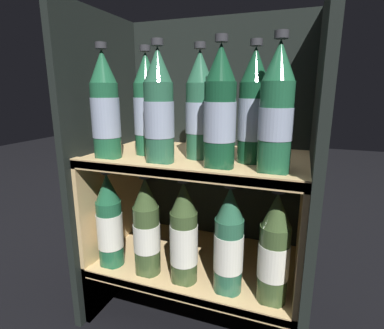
# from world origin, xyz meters

# --- Properties ---
(fridge_back_wall) EXTENTS (0.58, 0.02, 0.82)m
(fridge_back_wall) POSITION_xyz_m (0.00, 0.33, 0.41)
(fridge_back_wall) COLOR black
(fridge_back_wall) RESTS_ON ground_plane
(fridge_side_left) EXTENTS (0.02, 0.36, 0.82)m
(fridge_side_left) POSITION_xyz_m (-0.28, 0.16, 0.41)
(fridge_side_left) COLOR black
(fridge_side_left) RESTS_ON ground_plane
(fridge_side_right) EXTENTS (0.02, 0.36, 0.82)m
(fridge_side_right) POSITION_xyz_m (0.28, 0.16, 0.41)
(fridge_side_right) COLOR black
(fridge_side_right) RESTS_ON ground_plane
(shelf_lower) EXTENTS (0.54, 0.32, 0.17)m
(shelf_lower) POSITION_xyz_m (0.00, 0.15, 0.13)
(shelf_lower) COLOR tan
(shelf_lower) RESTS_ON ground_plane
(shelf_upper) EXTENTS (0.54, 0.32, 0.46)m
(shelf_upper) POSITION_xyz_m (0.00, 0.15, 0.34)
(shelf_upper) COLOR tan
(shelf_upper) RESTS_ON ground_plane
(bottle_upper_front_0) EXTENTS (0.07, 0.07, 0.27)m
(bottle_upper_front_0) POSITION_xyz_m (-0.20, 0.06, 0.58)
(bottle_upper_front_0) COLOR #1E5638
(bottle_upper_front_0) RESTS_ON shelf_upper
(bottle_upper_front_1) EXTENTS (0.07, 0.07, 0.27)m
(bottle_upper_front_1) POSITION_xyz_m (-0.06, 0.06, 0.58)
(bottle_upper_front_1) COLOR #285B42
(bottle_upper_front_1) RESTS_ON shelf_upper
(bottle_upper_front_2) EXTENTS (0.07, 0.07, 0.27)m
(bottle_upper_front_2) POSITION_xyz_m (0.08, 0.06, 0.58)
(bottle_upper_front_2) COLOR #144228
(bottle_upper_front_2) RESTS_ON shelf_upper
(bottle_upper_front_3) EXTENTS (0.07, 0.07, 0.27)m
(bottle_upper_front_3) POSITION_xyz_m (0.20, 0.06, 0.58)
(bottle_upper_front_3) COLOR #1E5638
(bottle_upper_front_3) RESTS_ON shelf_upper
(bottle_upper_back_0) EXTENTS (0.07, 0.07, 0.27)m
(bottle_upper_back_0) POSITION_xyz_m (-0.13, 0.13, 0.58)
(bottle_upper_back_0) COLOR #1E5638
(bottle_upper_back_0) RESTS_ON shelf_upper
(bottle_upper_back_1) EXTENTS (0.07, 0.07, 0.27)m
(bottle_upper_back_1) POSITION_xyz_m (0.01, 0.13, 0.58)
(bottle_upper_back_1) COLOR #285B42
(bottle_upper_back_1) RESTS_ON shelf_upper
(bottle_upper_back_2) EXTENTS (0.07, 0.07, 0.27)m
(bottle_upper_back_2) POSITION_xyz_m (0.14, 0.13, 0.58)
(bottle_upper_back_2) COLOR #144228
(bottle_upper_back_2) RESTS_ON shelf_upper
(bottle_lower_front_0) EXTENTS (0.07, 0.07, 0.27)m
(bottle_lower_front_0) POSITION_xyz_m (-0.21, 0.06, 0.28)
(bottle_lower_front_0) COLOR #1E5638
(bottle_lower_front_0) RESTS_ON shelf_lower
(bottle_lower_front_1) EXTENTS (0.07, 0.07, 0.27)m
(bottle_lower_front_1) POSITION_xyz_m (-0.10, 0.06, 0.28)
(bottle_lower_front_1) COLOR #384C28
(bottle_lower_front_1) RESTS_ON shelf_lower
(bottle_lower_front_2) EXTENTS (0.07, 0.07, 0.27)m
(bottle_lower_front_2) POSITION_xyz_m (0.00, 0.06, 0.28)
(bottle_lower_front_2) COLOR #384C28
(bottle_lower_front_2) RESTS_ON shelf_lower
(bottle_lower_front_3) EXTENTS (0.07, 0.07, 0.27)m
(bottle_lower_front_3) POSITION_xyz_m (0.11, 0.06, 0.28)
(bottle_lower_front_3) COLOR #285B42
(bottle_lower_front_3) RESTS_ON shelf_lower
(bottle_lower_front_4) EXTENTS (0.07, 0.07, 0.27)m
(bottle_lower_front_4) POSITION_xyz_m (0.21, 0.06, 0.28)
(bottle_lower_front_4) COLOR #384C28
(bottle_lower_front_4) RESTS_ON shelf_lower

